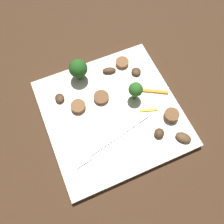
% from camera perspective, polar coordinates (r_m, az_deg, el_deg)
% --- Properties ---
extents(ground_plane, '(1.40, 1.40, 0.00)m').
position_cam_1_polar(ground_plane, '(0.54, 0.00, -0.68)').
color(ground_plane, '#422B19').
extents(plate, '(0.28, 0.28, 0.02)m').
position_cam_1_polar(plate, '(0.53, 0.00, -0.34)').
color(plate, white).
rests_on(plate, ground_plane).
extents(fork, '(0.18, 0.05, 0.00)m').
position_cam_1_polar(fork, '(0.50, -1.18, -7.26)').
color(fork, silver).
rests_on(fork, plate).
extents(broccoli_floret_0, '(0.03, 0.03, 0.05)m').
position_cam_1_polar(broccoli_floret_0, '(0.51, 5.47, 5.13)').
color(broccoli_floret_0, '#347525').
rests_on(broccoli_floret_0, plate).
extents(broccoli_floret_1, '(0.04, 0.04, 0.06)m').
position_cam_1_polar(broccoli_floret_1, '(0.54, -7.81, 9.85)').
color(broccoli_floret_1, '#296420').
rests_on(broccoli_floret_1, plate).
extents(sausage_slice_0, '(0.04, 0.04, 0.01)m').
position_cam_1_polar(sausage_slice_0, '(0.53, -2.49, 3.36)').
color(sausage_slice_0, brown).
rests_on(sausage_slice_0, plate).
extents(sausage_slice_1, '(0.04, 0.04, 0.02)m').
position_cam_1_polar(sausage_slice_1, '(0.52, 13.51, -0.79)').
color(sausage_slice_1, brown).
rests_on(sausage_slice_1, plate).
extents(sausage_slice_2, '(0.04, 0.04, 0.01)m').
position_cam_1_polar(sausage_slice_2, '(0.53, -7.79, 1.25)').
color(sausage_slice_2, brown).
rests_on(sausage_slice_2, plate).
extents(sausage_slice_3, '(0.03, 0.03, 0.01)m').
position_cam_1_polar(sausage_slice_3, '(0.58, 2.35, 11.28)').
color(sausage_slice_3, brown).
rests_on(sausage_slice_3, plate).
extents(mushroom_0, '(0.02, 0.02, 0.01)m').
position_cam_1_polar(mushroom_0, '(0.57, 5.59, 9.24)').
color(mushroom_0, '#4C331E').
rests_on(mushroom_0, plate).
extents(mushroom_1, '(0.02, 0.03, 0.01)m').
position_cam_1_polar(mushroom_1, '(0.54, -11.99, 3.12)').
color(mushroom_1, '#4C331E').
rests_on(mushroom_1, plate).
extents(mushroom_2, '(0.03, 0.03, 0.01)m').
position_cam_1_polar(mushroom_2, '(0.51, 10.84, -4.80)').
color(mushroom_2, '#4C331E').
rests_on(mushroom_2, plate).
extents(mushroom_3, '(0.03, 0.02, 0.01)m').
position_cam_1_polar(mushroom_3, '(0.57, -0.65, 9.57)').
color(mushroom_3, '#4C331E').
rests_on(mushroom_3, plate).
extents(mushroom_4, '(0.04, 0.04, 0.01)m').
position_cam_1_polar(mushroom_4, '(0.52, 16.14, -5.68)').
color(mushroom_4, brown).
rests_on(mushroom_4, plate).
extents(pepper_strip_0, '(0.04, 0.02, 0.00)m').
position_cam_1_polar(pepper_strip_0, '(0.53, 8.45, 0.43)').
color(pepper_strip_0, yellow).
rests_on(pepper_strip_0, plate).
extents(pepper_strip_1, '(0.06, 0.04, 0.00)m').
position_cam_1_polar(pepper_strip_1, '(0.55, 9.79, 4.73)').
color(pepper_strip_1, orange).
rests_on(pepper_strip_1, plate).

